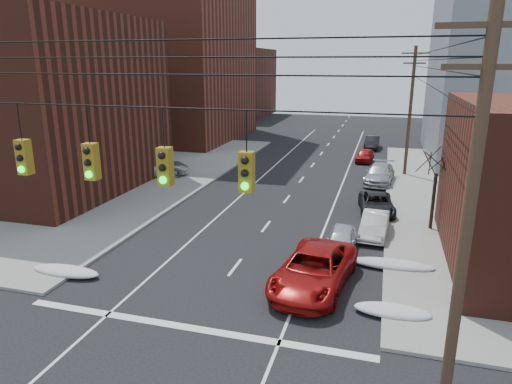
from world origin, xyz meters
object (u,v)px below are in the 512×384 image
Objects in this scene: parked_car_f at (372,142)px; lot_car_a at (91,178)px; parked_car_d at (380,174)px; lot_car_c at (64,184)px; lot_car_b at (158,167)px; red_pickup at (314,269)px; parked_car_b at (375,225)px; parked_car_a at (342,240)px; parked_car_e at (365,155)px; parked_car_c at (377,204)px; lot_car_d at (87,166)px.

parked_car_f is 1.08× the size of lot_car_a.
parked_car_d is 24.99m from lot_car_c.
red_pickup is at bearing -160.22° from lot_car_b.
red_pickup is at bearing -90.55° from parked_car_f.
lot_car_c reaches higher than parked_car_b.
red_pickup is 22.59m from lot_car_c.
parked_car_d is (0.00, 12.43, 0.10)m from parked_car_b.
parked_car_b is at bearing 59.99° from parked_car_a.
red_pickup is 1.67× the size of parked_car_a.
lot_car_a is 5.85m from lot_car_b.
parked_car_f is at bearing -50.71° from lot_car_c.
red_pickup is 23.14m from lot_car_b.
lot_car_a is at bearing -135.28° from parked_car_e.
lot_car_c is at bearing 166.23° from parked_car_a.
lot_car_b is at bearing -139.66° from parked_car_e.
parked_car_d reaches higher than parked_car_a.
parked_car_e is at bearing 88.69° from parked_car_c.
lot_car_d is (-25.23, 8.42, 0.09)m from parked_car_b.
lot_car_a reaches higher than parked_car_c.
parked_car_a is 0.82× the size of lot_car_c.
lot_car_b reaches higher than parked_car_a.
lot_car_b is at bearing -165.23° from parked_car_d.
parked_car_f is 31.64m from lot_car_a.
lot_car_b reaches higher than parked_car_f.
parked_car_f is 31.18m from lot_car_d.
parked_car_d is at bearing -84.29° from parked_car_f.
parked_car_d is at bearing -105.25° from lot_car_b.
red_pickup reaches higher than lot_car_d.
lot_car_b reaches higher than parked_car_c.
lot_car_a reaches higher than lot_car_d.
lot_car_d is at bearing 163.75° from parked_car_c.
lot_car_d reaches higher than parked_car_e.
parked_car_a is at bearing -109.67° from parked_car_c.
lot_car_d is at bearing 152.96° from red_pickup.
parked_car_b is 28.34m from parked_car_f.
lot_car_c is at bearing -132.73° from parked_car_e.
lot_car_a is (-20.50, 7.33, 0.19)m from parked_car_a.
lot_car_a is at bearing 171.88° from parked_car_b.
lot_car_c is at bearing -151.08° from parked_car_d.
parked_car_b is 26.60m from lot_car_d.
parked_car_f is at bearing -48.12° from lot_car_a.
red_pickup is 35.52m from parked_car_f.
parked_car_b is 0.87× the size of parked_car_c.
parked_car_a is 0.91× the size of lot_car_a.
lot_car_a reaches higher than lot_car_c.
parked_car_c reaches higher than parked_car_a.
parked_car_b is (2.39, 7.19, -0.19)m from red_pickup.
parked_car_c reaches higher than parked_car_e.
lot_car_a is 4.98m from lot_car_d.
red_pickup is 1.71× the size of lot_car_d.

